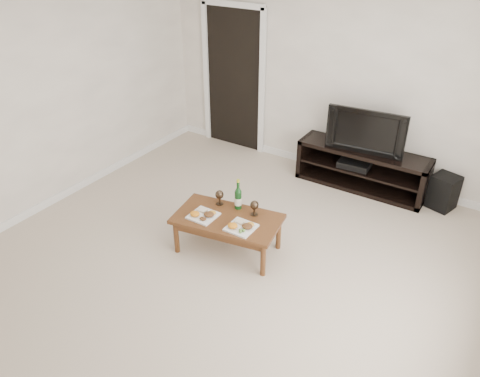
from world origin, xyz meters
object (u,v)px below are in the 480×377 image
at_px(media_console, 362,169).
at_px(subwoofer, 444,192).
at_px(coffee_table, 228,234).
at_px(television, 367,129).

height_order(media_console, subwoofer, media_console).
distance_m(media_console, subwoofer, 1.03).
bearing_deg(media_console, coffee_table, -109.12).
relative_size(media_console, television, 1.71).
distance_m(television, subwoofer, 1.20).
relative_size(television, subwoofer, 2.27).
xyz_separation_m(media_console, television, (0.00, 0.00, 0.56)).
xyz_separation_m(television, coffee_table, (-0.72, -2.07, -0.62)).
xyz_separation_m(media_console, subwoofer, (1.02, 0.07, -0.06)).
bearing_deg(coffee_table, television, 70.88).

